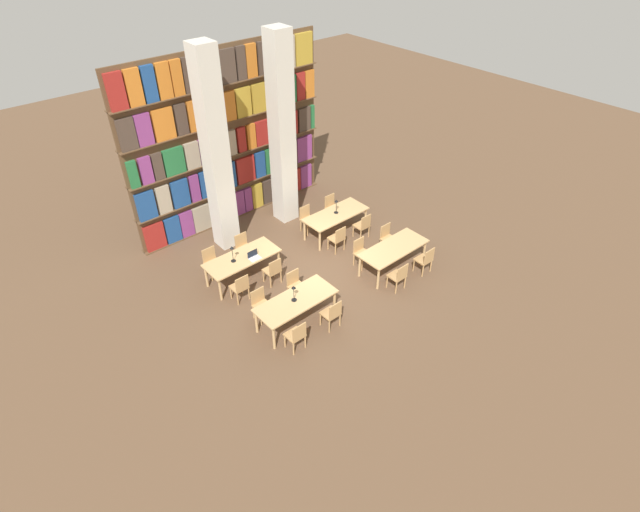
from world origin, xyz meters
TOP-DOWN VIEW (x-y plane):
  - ground_plane at (0.00, 0.00)m, footprint 40.00×40.00m
  - bookshelf_bank at (-0.00, 4.15)m, footprint 6.79×0.35m
  - pillar_left at (-1.16, 2.98)m, footprint 0.61×0.61m
  - pillar_center at (1.16, 2.98)m, footprint 0.61×0.61m
  - reading_table_0 at (-1.71, -1.18)m, footprint 2.12×0.89m
  - chair_0 at (-2.28, -1.91)m, footprint 0.42×0.40m
  - chair_1 at (-2.28, -0.45)m, footprint 0.42×0.40m
  - chair_2 at (-1.14, -1.91)m, footprint 0.42×0.40m
  - chair_3 at (-1.14, -0.45)m, footprint 0.42×0.40m
  - desk_lamp_0 at (-1.74, -1.16)m, footprint 0.14×0.14m
  - reading_table_1 at (1.79, -1.27)m, footprint 2.12×0.89m
  - chair_4 at (1.23, -1.99)m, footprint 0.42×0.40m
  - chair_5 at (1.23, -0.54)m, footprint 0.42×0.40m
  - chair_6 at (2.35, -1.99)m, footprint 0.42×0.40m
  - chair_7 at (2.35, -0.54)m, footprint 0.42×0.40m
  - reading_table_2 at (-1.74, 1.18)m, footprint 2.12×0.89m
  - chair_8 at (-2.31, 0.45)m, footprint 0.42×0.40m
  - chair_9 at (-2.31, 1.90)m, footprint 0.42×0.40m
  - chair_10 at (-1.23, 0.45)m, footprint 0.42×0.40m
  - chair_11 at (-1.23, 1.90)m, footprint 0.42×0.40m
  - desk_lamp_1 at (-2.02, 1.18)m, footprint 0.14×0.14m
  - laptop at (-1.50, 0.93)m, footprint 0.32×0.22m
  - reading_table_3 at (1.75, 1.15)m, footprint 2.12×0.89m
  - chair_12 at (1.18, 0.42)m, footprint 0.42×0.40m
  - chair_13 at (1.18, 1.88)m, footprint 0.42×0.40m
  - chair_14 at (2.25, 0.42)m, footprint 0.42×0.40m
  - chair_15 at (2.25, 1.88)m, footprint 0.42×0.40m
  - desk_lamp_2 at (1.79, 1.18)m, footprint 0.14×0.14m

SIDE VIEW (x-z plane):
  - ground_plane at x=0.00m, z-range 0.00..0.00m
  - chair_0 at x=-2.28m, z-range 0.03..0.90m
  - chair_1 at x=-2.28m, z-range 0.03..0.90m
  - chair_2 at x=-1.14m, z-range 0.03..0.90m
  - chair_3 at x=-1.14m, z-range 0.03..0.90m
  - chair_4 at x=1.23m, z-range 0.03..0.90m
  - chair_5 at x=1.23m, z-range 0.03..0.90m
  - chair_6 at x=2.35m, z-range 0.03..0.90m
  - chair_7 at x=2.35m, z-range 0.03..0.90m
  - chair_8 at x=-2.31m, z-range 0.03..0.90m
  - chair_9 at x=-2.31m, z-range 0.03..0.90m
  - chair_10 at x=-1.23m, z-range 0.03..0.90m
  - chair_11 at x=-1.23m, z-range 0.03..0.90m
  - chair_12 at x=1.18m, z-range 0.03..0.90m
  - chair_13 at x=1.18m, z-range 0.03..0.90m
  - chair_14 at x=2.25m, z-range 0.03..0.90m
  - chair_15 at x=2.25m, z-range 0.03..0.90m
  - reading_table_0 at x=-1.71m, z-range 0.30..1.05m
  - reading_table_1 at x=1.79m, z-range 0.30..1.05m
  - reading_table_2 at x=-1.74m, z-range 0.30..1.05m
  - reading_table_3 at x=1.75m, z-range 0.30..1.05m
  - laptop at x=-1.50m, z-range 0.68..0.89m
  - desk_lamp_0 at x=-1.74m, z-range 0.83..1.29m
  - desk_lamp_2 at x=1.79m, z-range 0.83..1.31m
  - desk_lamp_1 at x=-2.02m, z-range 0.84..1.33m
  - bookshelf_bank at x=0.00m, z-range -0.05..5.45m
  - pillar_left at x=-1.16m, z-range 0.00..6.00m
  - pillar_center at x=1.16m, z-range 0.00..6.00m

